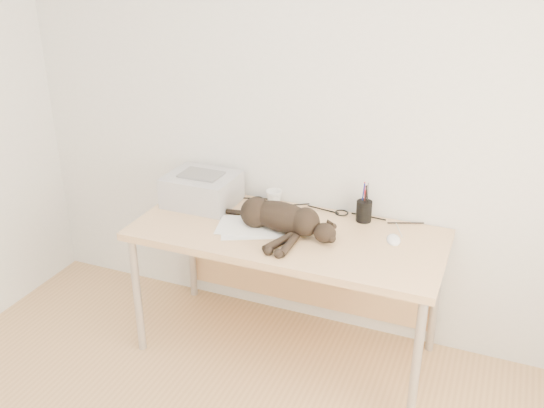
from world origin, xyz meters
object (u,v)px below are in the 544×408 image
at_px(desk, 293,247).
at_px(printer, 202,189).
at_px(mouse, 394,237).
at_px(cat, 278,218).
at_px(pen_cup, 364,211).
at_px(mug, 274,198).

height_order(desk, printer, printer).
distance_m(desk, printer, 0.61).
bearing_deg(printer, mouse, -2.48).
bearing_deg(printer, cat, -17.02).
xyz_separation_m(desk, cat, (-0.05, -0.10, 0.21)).
relative_size(cat, pen_cup, 3.40).
bearing_deg(pen_cup, cat, -143.55).
bearing_deg(mouse, pen_cup, 121.98).
relative_size(desk, pen_cup, 7.55).
distance_m(printer, mouse, 1.10).
xyz_separation_m(printer, cat, (0.52, -0.16, -0.01)).
height_order(printer, mug, printer).
bearing_deg(cat, mug, 123.84).
xyz_separation_m(cat, pen_cup, (0.38, 0.28, -0.01)).
distance_m(desk, pen_cup, 0.43).
distance_m(pen_cup, mouse, 0.26).
relative_size(pen_cup, mouse, 1.78).
relative_size(cat, mug, 7.70).
relative_size(desk, mug, 17.10).
bearing_deg(desk, mouse, 1.72).
height_order(printer, pen_cup, pen_cup).
bearing_deg(desk, mug, 133.85).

